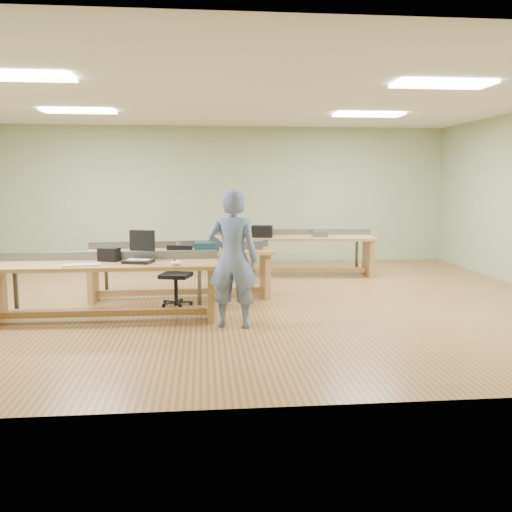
% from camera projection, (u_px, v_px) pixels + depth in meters
% --- Properties ---
extents(floor, '(10.00, 10.00, 0.00)m').
position_uv_depth(floor, '(233.00, 300.00, 8.25)').
color(floor, '#9A6A3A').
rests_on(floor, ground).
extents(ceiling, '(10.00, 10.00, 0.00)m').
position_uv_depth(ceiling, '(232.00, 98.00, 7.85)').
color(ceiling, silver).
rests_on(ceiling, wall_back).
extents(wall_back, '(10.00, 0.04, 3.00)m').
position_uv_depth(wall_back, '(223.00, 195.00, 11.99)').
color(wall_back, '#97A57D').
rests_on(wall_back, floor).
extents(wall_front, '(10.00, 0.04, 3.00)m').
position_uv_depth(wall_front, '(261.00, 219.00, 4.10)').
color(wall_front, '#97A57D').
rests_on(wall_front, floor).
extents(fluor_panels, '(6.20, 3.50, 0.03)m').
position_uv_depth(fluor_panels, '(232.00, 100.00, 7.85)').
color(fluor_panels, white).
rests_on(fluor_panels, ceiling).
extents(workbench_front, '(2.95, 0.80, 0.86)m').
position_uv_depth(workbench_front, '(104.00, 278.00, 7.00)').
color(workbench_front, tan).
rests_on(workbench_front, floor).
extents(workbench_mid, '(2.85, 0.86, 0.86)m').
position_uv_depth(workbench_mid, '(181.00, 262.00, 8.35)').
color(workbench_mid, tan).
rests_on(workbench_mid, floor).
extents(workbench_back, '(3.20, 1.13, 0.86)m').
position_uv_depth(workbench_back, '(292.00, 246.00, 10.46)').
color(workbench_back, tan).
rests_on(workbench_back, floor).
extents(person, '(0.70, 0.53, 1.71)m').
position_uv_depth(person, '(233.00, 259.00, 6.62)').
color(person, slate).
rests_on(person, floor).
extents(laptop_base, '(0.42, 0.37, 0.04)m').
position_uv_depth(laptop_base, '(139.00, 261.00, 6.98)').
color(laptop_base, black).
rests_on(laptop_base, workbench_front).
extents(laptop_screen, '(0.34, 0.12, 0.28)m').
position_uv_depth(laptop_screen, '(142.00, 241.00, 7.08)').
color(laptop_screen, black).
rests_on(laptop_screen, laptop_base).
extents(keyboard, '(0.47, 0.22, 0.03)m').
position_uv_depth(keyboard, '(82.00, 265.00, 6.69)').
color(keyboard, beige).
rests_on(keyboard, workbench_front).
extents(trackball_mouse, '(0.18, 0.19, 0.06)m').
position_uv_depth(trackball_mouse, '(176.00, 263.00, 6.78)').
color(trackball_mouse, white).
rests_on(trackball_mouse, workbench_front).
extents(camera_bag, '(0.30, 0.25, 0.18)m').
position_uv_depth(camera_bag, '(109.00, 254.00, 7.13)').
color(camera_bag, black).
rests_on(camera_bag, workbench_front).
extents(task_chair, '(0.57, 0.57, 0.86)m').
position_uv_depth(task_chair, '(177.00, 284.00, 7.90)').
color(task_chair, black).
rests_on(task_chair, floor).
extents(parts_bin_teal, '(0.39, 0.30, 0.13)m').
position_uv_depth(parts_bin_teal, '(207.00, 246.00, 8.23)').
color(parts_bin_teal, '#122D3A').
rests_on(parts_bin_teal, workbench_mid).
extents(parts_bin_grey, '(0.51, 0.35, 0.13)m').
position_uv_depth(parts_bin_grey, '(247.00, 244.00, 8.50)').
color(parts_bin_grey, '#39393C').
rests_on(parts_bin_grey, workbench_mid).
extents(mug, '(0.15, 0.15, 0.09)m').
position_uv_depth(mug, '(187.00, 248.00, 8.26)').
color(mug, '#39393C').
rests_on(mug, workbench_mid).
extents(drinks_can, '(0.07, 0.07, 0.12)m').
position_uv_depth(drinks_can, '(178.00, 246.00, 8.33)').
color(drinks_can, silver).
rests_on(drinks_can, workbench_mid).
extents(storage_box_back, '(0.43, 0.34, 0.22)m').
position_uv_depth(storage_box_back, '(262.00, 231.00, 10.25)').
color(storage_box_back, black).
rests_on(storage_box_back, workbench_back).
extents(tray_back, '(0.32, 0.26, 0.11)m').
position_uv_depth(tray_back, '(320.00, 234.00, 10.35)').
color(tray_back, '#39393C').
rests_on(tray_back, workbench_back).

